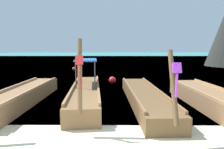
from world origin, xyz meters
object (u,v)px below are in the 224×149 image
Objects in this scene: longtail_boat_orange_ribbon at (23,96)px; mooring_buoy_near at (74,69)px; longtail_boat_violet_ribbon at (144,97)px; longtail_boat_red_ribbon at (86,93)px; mooring_buoy_far at (112,80)px; longtail_boat_pink_ribbon at (210,99)px.

mooring_buoy_near is at bearing 91.73° from longtail_boat_orange_ribbon.
mooring_buoy_near is at bearing 113.64° from longtail_boat_violet_ribbon.
longtail_boat_orange_ribbon is 12.59m from mooring_buoy_near.
mooring_buoy_far is at bearing 74.90° from longtail_boat_red_ribbon.
longtail_boat_orange_ribbon is at bearing -88.27° from mooring_buoy_near.
longtail_boat_violet_ribbon is (2.51, -0.36, -0.08)m from longtail_boat_red_ribbon.
longtail_boat_orange_ribbon is at bearing -169.11° from longtail_boat_red_ribbon.
longtail_boat_red_ribbon is (2.56, 0.49, 0.03)m from longtail_boat_orange_ribbon.
mooring_buoy_near is 8.84m from mooring_buoy_far.
longtail_boat_violet_ribbon is at bearing 166.15° from longtail_boat_pink_ribbon.
longtail_boat_violet_ribbon is at bearing 1.48° from longtail_boat_orange_ribbon.
longtail_boat_red_ribbon is 18.65× the size of mooring_buoy_near.
mooring_buoy_near is (-2.94, 12.09, -0.17)m from longtail_boat_red_ribbon.
longtail_boat_pink_ribbon is 15.29m from mooring_buoy_near.
longtail_boat_red_ribbon is 2.53m from longtail_boat_violet_ribbon.
mooring_buoy_far is at bearing 106.41° from longtail_boat_violet_ribbon.
longtail_boat_red_ribbon is 1.13× the size of longtail_boat_pink_ribbon.
longtail_boat_pink_ribbon is 6.50m from mooring_buoy_far.
mooring_buoy_far is (-1.36, 4.61, -0.04)m from longtail_boat_violet_ribbon.
longtail_boat_red_ribbon is 4.41m from mooring_buoy_far.
longtail_boat_red_ribbon is at bearing 10.89° from longtail_boat_orange_ribbon.
longtail_boat_pink_ribbon is (2.49, -0.61, 0.06)m from longtail_boat_violet_ribbon.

